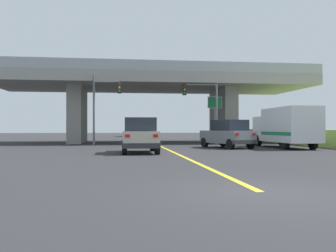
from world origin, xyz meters
The scene contains 11 objects.
ground centered at (0.00, 28.94, 0.00)m, with size 160.00×160.00×0.00m, color #2B2B2D.
overpass_bridge centered at (0.00, 28.94, 5.30)m, with size 30.50×10.51×7.35m.
lane_divider_stripe centered at (0.00, 13.02, 0.00)m, with size 0.20×26.04×0.01m, color yellow.
suv_lead centered at (-2.02, 13.42, 1.01)m, with size 2.02×4.30×2.02m.
suv_crossing centered at (4.53, 17.85, 1.01)m, with size 3.24×4.81×2.02m.
box_truck centered at (8.79, 17.54, 1.54)m, with size 2.33×7.09×2.88m.
sedan_oncoming centered at (-0.48, 34.29, 1.01)m, with size 1.91×4.42×2.02m.
traffic_signal_nearside centered at (4.36, 23.93, 3.84)m, with size 3.17×0.36×6.15m.
traffic_signal_farside centered at (-4.62, 23.26, 3.73)m, with size 2.36×0.36×5.87m.
highway_sign centered at (5.65, 25.81, 3.31)m, with size 1.39×0.17×4.57m.
semi_truck_distant centered at (-0.79, 55.39, 1.53)m, with size 2.33×6.59×2.88m.
Camera 1 is at (-3.08, -7.85, 1.42)m, focal length 39.27 mm.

